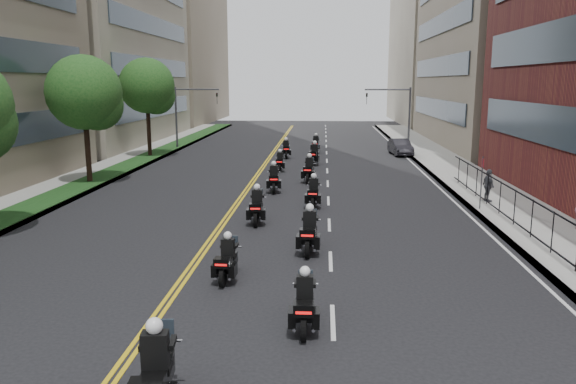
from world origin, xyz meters
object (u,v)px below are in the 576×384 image
motorcycle_5 (314,194)px  pedestrian_c (488,186)px  motorcycle_3 (309,233)px  parked_sedan (400,147)px  motorcycle_6 (274,180)px  motorcycle_1 (305,305)px  motorcycle_9 (314,155)px  motorcycle_2 (227,261)px  motorcycle_11 (316,145)px  motorcycle_7 (309,171)px  motorcycle_10 (286,150)px  motorcycle_0 (155,379)px  motorcycle_4 (257,208)px  motorcycle_8 (280,162)px

motorcycle_5 → pedestrian_c: 8.82m
motorcycle_3 → parked_sedan: bearing=78.9°
motorcycle_6 → motorcycle_1: bearing=-87.3°
motorcycle_3 → motorcycle_9: 21.78m
motorcycle_2 → motorcycle_11: bearing=89.1°
motorcycle_7 → motorcycle_11: (0.20, 14.64, -0.03)m
motorcycle_10 → motorcycle_3: bearing=-89.6°
motorcycle_0 → motorcycle_4: (0.18, 14.51, -0.06)m
motorcycle_0 → motorcycle_2: bearing=83.1°
motorcycle_5 → motorcycle_6: (-2.30, 3.76, 0.02)m
motorcycle_4 → motorcycle_11: (2.21, 25.09, -0.01)m
motorcycle_2 → motorcycle_8: motorcycle_2 is taller
motorcycle_10 → pedestrian_c: pedestrian_c is taller
motorcycle_7 → motorcycle_5: bearing=-81.9°
motorcycle_4 → pedestrian_c: (11.16, 4.45, 0.30)m
motorcycle_8 → motorcycle_10: (-0.03, 6.82, 0.05)m
motorcycle_6 → motorcycle_7: 3.79m
motorcycle_4 → motorcycle_11: motorcycle_4 is taller
motorcycle_1 → motorcycle_10: 32.04m
motorcycle_9 → motorcycle_3: bearing=-81.7°
motorcycle_6 → motorcycle_8: 7.39m
motorcycle_1 → motorcycle_5: bearing=89.8°
motorcycle_11 → motorcycle_3: bearing=-86.3°
motorcycle_2 → parked_sedan: size_ratio=0.51×
motorcycle_9 → pedestrian_c: bearing=-48.1°
motorcycle_2 → motorcycle_1: bearing=-50.1°
motorcycle_0 → motorcycle_11: size_ratio=1.11×
motorcycle_7 → motorcycle_10: motorcycle_7 is taller
motorcycle_5 → motorcycle_6: motorcycle_6 is taller
motorcycle_11 → parked_sedan: motorcycle_11 is taller
motorcycle_0 → motorcycle_5: (2.59, 17.92, -0.08)m
motorcycle_6 → motorcycle_9: (2.10, 10.51, 0.03)m
motorcycle_0 → motorcycle_10: motorcycle_0 is taller
motorcycle_7 → pedestrian_c: size_ratio=1.44×
motorcycle_3 → pedestrian_c: 12.25m
motorcycle_5 → motorcycle_0: bearing=-96.2°
motorcycle_11 → motorcycle_6: bearing=-93.4°
motorcycle_7 → parked_sedan: motorcycle_7 is taller
motorcycle_7 → motorcycle_10: (-2.16, 10.91, -0.04)m
motorcycle_5 → motorcycle_8: (-2.53, 11.14, -0.06)m
pedestrian_c → motorcycle_3: bearing=121.8°
motorcycle_2 → motorcycle_10: size_ratio=0.92×
motorcycle_4 → motorcycle_9: (2.22, 17.68, 0.03)m
motorcycle_11 → pedestrian_c: size_ratio=1.38×
motorcycle_3 → motorcycle_8: 18.82m
motorcycle_8 → motorcycle_11: size_ratio=0.90×
motorcycle_4 → motorcycle_5: bearing=52.3°
motorcycle_2 → motorcycle_10: (-0.06, 28.54, 0.05)m
motorcycle_5 → motorcycle_7: 7.05m
motorcycle_6 → motorcycle_10: (-0.26, 14.20, -0.03)m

